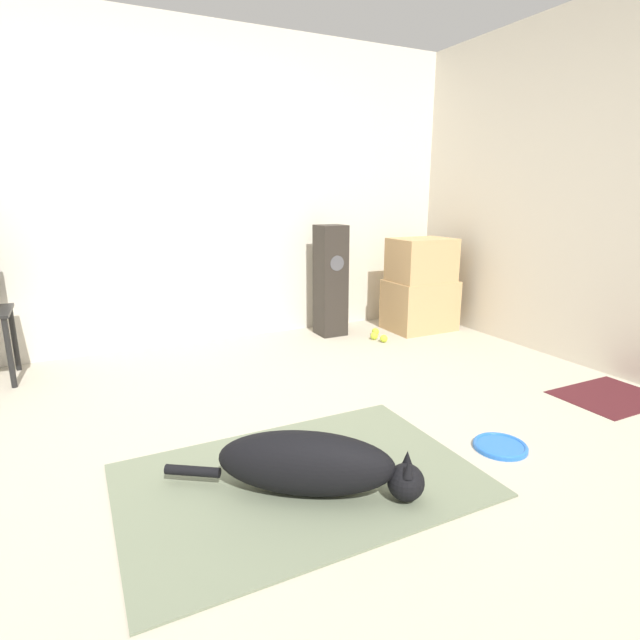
{
  "coord_description": "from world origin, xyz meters",
  "views": [
    {
      "loc": [
        -0.75,
        -2.1,
        1.24
      ],
      "look_at": [
        0.65,
        0.69,
        0.45
      ],
      "focal_mm": 28.0,
      "sensor_mm": 36.0,
      "label": 1
    }
  ],
  "objects_px": {
    "tennis_ball_by_boxes": "(384,339)",
    "frisbee": "(500,446)",
    "cardboard_box_lower": "(420,305)",
    "floor_speaker": "(331,281)",
    "dog": "(312,464)",
    "tennis_ball_loose_on_carpet": "(374,336)",
    "tennis_ball_near_speaker": "(375,332)",
    "cardboard_box_upper": "(422,260)"
  },
  "relations": [
    {
      "from": "cardboard_box_lower",
      "to": "cardboard_box_upper",
      "type": "xyz_separation_m",
      "value": [
        -0.02,
        -0.02,
        0.43
      ]
    },
    {
      "from": "cardboard_box_upper",
      "to": "tennis_ball_by_boxes",
      "type": "distance_m",
      "value": 0.84
    },
    {
      "from": "dog",
      "to": "tennis_ball_near_speaker",
      "type": "relative_size",
      "value": 14.41
    },
    {
      "from": "frisbee",
      "to": "tennis_ball_by_boxes",
      "type": "bearing_deg",
      "value": 74.43
    },
    {
      "from": "frisbee",
      "to": "tennis_ball_near_speaker",
      "type": "relative_size",
      "value": 4.02
    },
    {
      "from": "cardboard_box_lower",
      "to": "tennis_ball_near_speaker",
      "type": "xyz_separation_m",
      "value": [
        -0.48,
        -0.0,
        -0.2
      ]
    },
    {
      "from": "floor_speaker",
      "to": "tennis_ball_loose_on_carpet",
      "type": "xyz_separation_m",
      "value": [
        0.26,
        -0.34,
        -0.46
      ]
    },
    {
      "from": "cardboard_box_lower",
      "to": "floor_speaker",
      "type": "relative_size",
      "value": 0.61
    },
    {
      "from": "frisbee",
      "to": "tennis_ball_by_boxes",
      "type": "distance_m",
      "value": 1.88
    },
    {
      "from": "floor_speaker",
      "to": "tennis_ball_loose_on_carpet",
      "type": "bearing_deg",
      "value": -52.57
    },
    {
      "from": "tennis_ball_near_speaker",
      "to": "tennis_ball_by_boxes",
      "type": "bearing_deg",
      "value": -104.26
    },
    {
      "from": "tennis_ball_by_boxes",
      "to": "tennis_ball_near_speaker",
      "type": "height_order",
      "value": "same"
    },
    {
      "from": "cardboard_box_upper",
      "to": "tennis_ball_near_speaker",
      "type": "distance_m",
      "value": 0.78
    },
    {
      "from": "tennis_ball_near_speaker",
      "to": "tennis_ball_loose_on_carpet",
      "type": "distance_m",
      "value": 0.14
    },
    {
      "from": "cardboard_box_lower",
      "to": "tennis_ball_by_boxes",
      "type": "bearing_deg",
      "value": -157.63
    },
    {
      "from": "floor_speaker",
      "to": "tennis_ball_near_speaker",
      "type": "xyz_separation_m",
      "value": [
        0.34,
        -0.22,
        -0.46
      ]
    },
    {
      "from": "cardboard_box_upper",
      "to": "tennis_ball_loose_on_carpet",
      "type": "bearing_deg",
      "value": -169.9
    },
    {
      "from": "tennis_ball_by_boxes",
      "to": "frisbee",
      "type": "bearing_deg",
      "value": -105.57
    },
    {
      "from": "frisbee",
      "to": "cardboard_box_lower",
      "type": "height_order",
      "value": "cardboard_box_lower"
    },
    {
      "from": "tennis_ball_by_boxes",
      "to": "cardboard_box_lower",
      "type": "bearing_deg",
      "value": 22.37
    },
    {
      "from": "cardboard_box_upper",
      "to": "tennis_ball_by_boxes",
      "type": "relative_size",
      "value": 8.21
    },
    {
      "from": "dog",
      "to": "tennis_ball_loose_on_carpet",
      "type": "distance_m",
      "value": 2.39
    },
    {
      "from": "cardboard_box_lower",
      "to": "cardboard_box_upper",
      "type": "relative_size",
      "value": 1.1
    },
    {
      "from": "cardboard_box_upper",
      "to": "tennis_ball_near_speaker",
      "type": "height_order",
      "value": "cardboard_box_upper"
    },
    {
      "from": "cardboard_box_upper",
      "to": "floor_speaker",
      "type": "distance_m",
      "value": 0.86
    },
    {
      "from": "tennis_ball_loose_on_carpet",
      "to": "dog",
      "type": "bearing_deg",
      "value": -128.81
    },
    {
      "from": "cardboard_box_upper",
      "to": "tennis_ball_by_boxes",
      "type": "height_order",
      "value": "cardboard_box_upper"
    },
    {
      "from": "dog",
      "to": "tennis_ball_loose_on_carpet",
      "type": "height_order",
      "value": "dog"
    },
    {
      "from": "cardboard_box_lower",
      "to": "cardboard_box_upper",
      "type": "bearing_deg",
      "value": -132.74
    },
    {
      "from": "floor_speaker",
      "to": "tennis_ball_near_speaker",
      "type": "relative_size",
      "value": 14.87
    },
    {
      "from": "cardboard_box_upper",
      "to": "frisbee",
      "type": "bearing_deg",
      "value": -117.0
    },
    {
      "from": "tennis_ball_near_speaker",
      "to": "cardboard_box_upper",
      "type": "bearing_deg",
      "value": -1.92
    },
    {
      "from": "frisbee",
      "to": "tennis_ball_by_boxes",
      "type": "xyz_separation_m",
      "value": [
        0.51,
        1.82,
        0.02
      ]
    },
    {
      "from": "floor_speaker",
      "to": "tennis_ball_by_boxes",
      "type": "height_order",
      "value": "floor_speaker"
    },
    {
      "from": "tennis_ball_by_boxes",
      "to": "tennis_ball_loose_on_carpet",
      "type": "bearing_deg",
      "value": 105.76
    },
    {
      "from": "tennis_ball_near_speaker",
      "to": "tennis_ball_loose_on_carpet",
      "type": "xyz_separation_m",
      "value": [
        -0.09,
        -0.11,
        0.0
      ]
    },
    {
      "from": "cardboard_box_upper",
      "to": "tennis_ball_loose_on_carpet",
      "type": "xyz_separation_m",
      "value": [
        -0.55,
        -0.1,
        -0.63
      ]
    },
    {
      "from": "cardboard_box_upper",
      "to": "dog",
      "type": "bearing_deg",
      "value": -136.3
    },
    {
      "from": "dog",
      "to": "frisbee",
      "type": "distance_m",
      "value": 1.03
    },
    {
      "from": "dog",
      "to": "cardboard_box_upper",
      "type": "bearing_deg",
      "value": 43.7
    },
    {
      "from": "tennis_ball_by_boxes",
      "to": "tennis_ball_loose_on_carpet",
      "type": "distance_m",
      "value": 0.11
    },
    {
      "from": "frisbee",
      "to": "tennis_ball_by_boxes",
      "type": "height_order",
      "value": "tennis_ball_by_boxes"
    }
  ]
}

